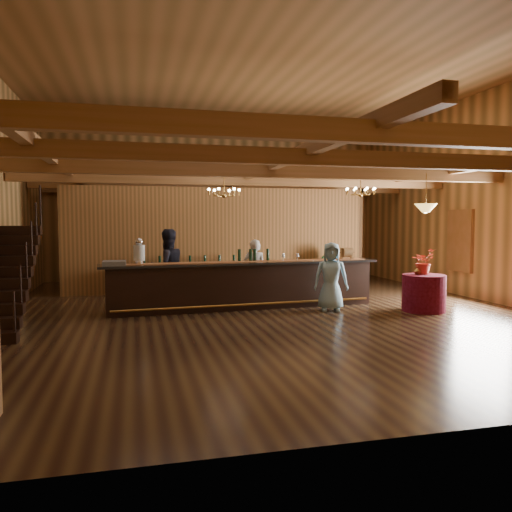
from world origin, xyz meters
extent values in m
plane|color=#47321D|center=(0.00, 0.00, 0.00)|extent=(14.00, 14.00, 0.00)
plane|color=brown|center=(0.00, 0.00, 5.50)|extent=(14.00, 14.00, 0.00)
cube|color=#C0884A|center=(0.00, 7.00, 2.75)|extent=(12.00, 0.10, 5.50)
cube|color=#C0884A|center=(0.00, -7.00, 2.75)|extent=(12.00, 0.10, 5.50)
cube|color=#C0884A|center=(6.00, 0.00, 2.75)|extent=(0.10, 14.00, 5.50)
cube|color=#915B3B|center=(0.00, -5.50, 3.20)|extent=(11.90, 0.20, 0.28)
cube|color=#915B3B|center=(0.00, -3.00, 3.20)|extent=(11.90, 0.20, 0.28)
cube|color=#915B3B|center=(0.00, -0.50, 3.20)|extent=(11.90, 0.20, 0.28)
cube|color=#915B3B|center=(0.00, 2.00, 3.20)|extent=(11.90, 0.20, 0.28)
cube|color=#915B3B|center=(0.00, 4.50, 3.20)|extent=(11.90, 0.20, 0.28)
cube|color=#915B3B|center=(0.00, 6.80, 3.20)|extent=(11.90, 0.20, 0.28)
cube|color=#915B3B|center=(-4.50, 0.00, 3.34)|extent=(0.18, 13.90, 0.22)
cube|color=#915B3B|center=(0.00, 0.00, 3.34)|extent=(0.18, 13.90, 0.22)
cube|color=#915B3B|center=(4.50, 0.00, 3.34)|extent=(0.18, 13.90, 0.22)
cube|color=#915B3B|center=(-4.50, 4.50, 1.60)|extent=(0.20, 0.20, 3.20)
cube|color=#915B3B|center=(4.50, 4.50, 1.60)|extent=(0.20, 0.20, 3.20)
cube|color=brown|center=(-0.50, 3.50, 1.55)|extent=(9.00, 0.18, 3.10)
cube|color=white|center=(5.95, 1.00, 1.55)|extent=(0.12, 1.05, 1.75)
cube|color=black|center=(-5.45, -0.88, 0.90)|extent=(1.00, 0.28, 0.20)
cube|color=black|center=(-5.45, -0.60, 1.10)|extent=(1.00, 0.28, 0.20)
cube|color=black|center=(-5.45, -0.32, 1.30)|extent=(1.00, 0.28, 0.20)
cube|color=black|center=(-5.45, -0.04, 1.50)|extent=(1.00, 0.28, 0.20)
cube|color=black|center=(-5.45, 0.24, 1.70)|extent=(1.00, 0.28, 0.20)
cube|color=black|center=(-5.45, 0.52, 1.90)|extent=(1.00, 0.28, 0.20)
cube|color=black|center=(1.00, 5.50, 0.55)|extent=(1.20, 0.60, 1.10)
cube|color=brown|center=(-2.00, 5.50, 0.50)|extent=(1.00, 0.60, 1.00)
cube|color=black|center=(-0.41, 0.41, 0.54)|extent=(6.45, 1.11, 1.07)
cube|color=black|center=(-0.41, 0.41, 1.10)|extent=(6.78, 1.27, 0.05)
cube|color=maroon|center=(-0.41, 0.41, 1.13)|extent=(6.33, 0.84, 0.01)
cylinder|color=#A97A34|center=(-0.41, -0.01, 0.16)|extent=(6.20, 0.46, 0.05)
cylinder|color=silver|center=(-2.87, 0.31, 1.16)|extent=(0.18, 0.18, 0.08)
cylinder|color=silver|center=(-2.87, 0.31, 1.38)|extent=(0.26, 0.26, 0.36)
sphere|color=silver|center=(-2.87, 0.31, 1.63)|extent=(0.18, 0.18, 0.18)
cube|color=gray|center=(-3.41, 0.16, 1.17)|extent=(0.50, 0.50, 0.10)
cube|color=brown|center=(2.17, 0.54, 1.27)|extent=(0.06, 0.06, 0.30)
cube|color=brown|center=(2.45, 0.54, 1.27)|extent=(0.06, 0.06, 0.30)
cylinder|color=brown|center=(2.31, 0.54, 1.30)|extent=(0.24, 0.24, 0.24)
cylinder|color=black|center=(-0.50, 0.54, 1.27)|extent=(0.07, 0.07, 0.30)
cylinder|color=black|center=(-0.22, 0.56, 1.27)|extent=(0.07, 0.07, 0.30)
cylinder|color=black|center=(-0.11, 0.56, 1.27)|extent=(0.07, 0.07, 0.30)
cylinder|color=black|center=(0.23, 0.58, 1.27)|extent=(0.07, 0.07, 0.30)
cube|color=black|center=(-1.42, 3.09, 0.42)|extent=(3.00, 0.69, 0.84)
cylinder|color=maroon|center=(3.57, -0.99, 0.43)|extent=(0.99, 0.99, 0.85)
cylinder|color=#A97A34|center=(-0.78, 1.03, 2.96)|extent=(0.02, 0.02, 0.47)
sphere|color=#A97A34|center=(-0.78, 1.03, 2.73)|extent=(0.12, 0.12, 0.12)
torus|color=#A97A34|center=(-0.78, 1.03, 2.83)|extent=(0.80, 0.80, 0.04)
cylinder|color=#A97A34|center=(2.90, 1.04, 3.00)|extent=(0.02, 0.02, 0.40)
sphere|color=#A97A34|center=(2.90, 1.04, 2.80)|extent=(0.12, 0.12, 0.12)
torus|color=#A97A34|center=(2.90, 1.04, 2.90)|extent=(0.80, 0.80, 0.04)
cylinder|color=#A97A34|center=(3.57, -0.99, 2.80)|extent=(0.02, 0.02, 0.80)
cone|color=#E6B24C|center=(3.57, -0.99, 2.40)|extent=(0.52, 0.52, 0.20)
imported|color=silver|center=(0.01, 1.08, 0.82)|extent=(0.69, 0.56, 1.64)
imported|color=black|center=(-2.19, 1.12, 0.95)|extent=(1.14, 1.03, 1.91)
imported|color=#8EC0D9|center=(1.49, -0.41, 0.80)|extent=(0.90, 0.72, 1.61)
imported|color=#264D25|center=(2.60, 2.98, 0.69)|extent=(0.86, 0.75, 1.37)
imported|color=#BB3721|center=(3.61, -0.86, 1.15)|extent=(0.67, 0.63, 0.60)
imported|color=#A97A34|center=(3.46, -0.88, 1.00)|extent=(0.18, 0.18, 0.30)
camera|label=1|loc=(-2.97, -11.24, 2.10)|focal=35.00mm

